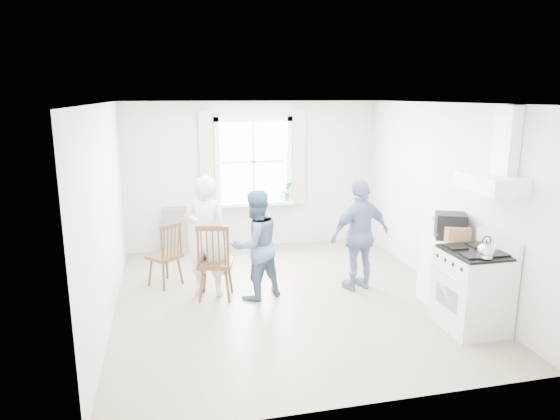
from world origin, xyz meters
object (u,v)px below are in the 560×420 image
at_px(windsor_chair_b, 214,254).
at_px(person_mid, 255,245).
at_px(windsor_chair_a, 169,248).
at_px(person_right, 360,235).
at_px(stereo_stack, 450,226).
at_px(low_cabinet, 445,271).
at_px(person_left, 207,236).
at_px(gas_stove, 472,289).

bearing_deg(windsor_chair_b, person_mid, -0.58).
xyz_separation_m(windsor_chair_a, person_mid, (1.13, -0.66, 0.16)).
bearing_deg(person_right, windsor_chair_b, -13.26).
bearing_deg(person_mid, person_right, 156.30).
height_order(stereo_stack, windsor_chair_a, stereo_stack).
bearing_deg(low_cabinet, person_right, 139.70).
bearing_deg(person_left, person_mid, 179.80).
height_order(windsor_chair_b, person_mid, person_mid).
relative_size(windsor_chair_a, windsor_chair_b, 0.89).
xyz_separation_m(windsor_chair_a, person_left, (0.51, -0.40, 0.25)).
bearing_deg(gas_stove, person_left, 149.39).
distance_m(windsor_chair_a, person_mid, 1.32).
xyz_separation_m(person_left, person_mid, (0.62, -0.27, -0.09)).
distance_m(windsor_chair_a, windsor_chair_b, 0.88).
height_order(stereo_stack, windsor_chair_b, stereo_stack).
relative_size(stereo_stack, windsor_chair_b, 0.44).
relative_size(stereo_stack, person_mid, 0.31).
bearing_deg(person_right, windsor_chair_a, -27.23).
relative_size(stereo_stack, windsor_chair_a, 0.49).
height_order(gas_stove, person_mid, person_mid).
xyz_separation_m(low_cabinet, person_left, (-3.00, 1.03, 0.38)).
relative_size(low_cabinet, windsor_chair_a, 0.95).
bearing_deg(stereo_stack, windsor_chair_a, 157.94).
height_order(low_cabinet, person_mid, person_mid).
bearing_deg(windsor_chair_b, stereo_stack, -14.69).
xyz_separation_m(low_cabinet, person_mid, (-2.38, 0.77, 0.29)).
xyz_separation_m(windsor_chair_b, person_mid, (0.56, -0.01, 0.09)).
distance_m(low_cabinet, stereo_stack, 0.61).
height_order(stereo_stack, person_mid, person_mid).
relative_size(gas_stove, stereo_stack, 2.40).
bearing_deg(person_mid, low_cabinet, 138.81).
relative_size(low_cabinet, person_left, 0.54).
xyz_separation_m(low_cabinet, windsor_chair_a, (-3.51, 1.43, 0.13)).
distance_m(gas_stove, stereo_stack, 0.91).
height_order(windsor_chair_b, person_right, person_right).
xyz_separation_m(person_mid, person_right, (1.49, -0.01, 0.05)).
xyz_separation_m(windsor_chair_a, windsor_chair_b, (0.58, -0.66, 0.07)).
relative_size(windsor_chair_b, person_left, 0.64).
height_order(gas_stove, stereo_stack, stereo_stack).
height_order(low_cabinet, person_left, person_left).
height_order(stereo_stack, person_right, person_right).
distance_m(low_cabinet, person_mid, 2.52).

